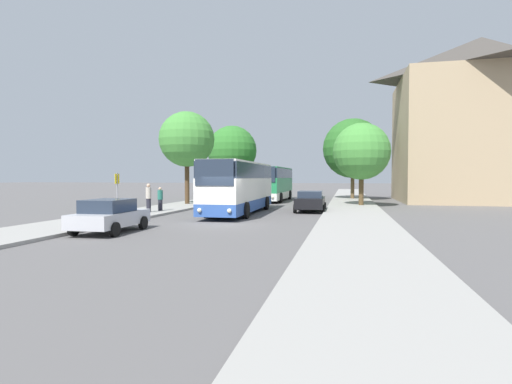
% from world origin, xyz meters
% --- Properties ---
extents(ground_plane, '(300.00, 300.00, 0.00)m').
position_xyz_m(ground_plane, '(0.00, 0.00, 0.00)').
color(ground_plane, '#565454').
rests_on(ground_plane, ground).
extents(sidewalk_left, '(4.00, 120.00, 0.15)m').
position_xyz_m(sidewalk_left, '(-7.00, 0.00, 0.07)').
color(sidewalk_left, gray).
rests_on(sidewalk_left, ground_plane).
extents(sidewalk_right, '(4.00, 120.00, 0.15)m').
position_xyz_m(sidewalk_right, '(7.00, 0.00, 0.07)').
color(sidewalk_right, gray).
rests_on(sidewalk_right, ground_plane).
extents(building_right_background, '(15.23, 12.93, 16.29)m').
position_xyz_m(building_right_background, '(19.38, 23.21, 8.15)').
color(building_right_background, tan).
rests_on(building_right_background, ground_plane).
extents(bus_front, '(2.85, 11.60, 3.47)m').
position_xyz_m(bus_front, '(-0.62, 5.75, 1.85)').
color(bus_front, '#2D519E').
rests_on(bus_front, ground_plane).
extents(bus_middle, '(2.85, 10.74, 3.47)m').
position_xyz_m(bus_middle, '(-0.95, 20.44, 1.85)').
color(bus_middle, silver).
rests_on(bus_middle, ground_plane).
extents(parked_car_left_curb, '(2.19, 4.08, 1.49)m').
position_xyz_m(parked_car_left_curb, '(-3.81, -4.70, 0.77)').
color(parked_car_left_curb, '#B7B7BC').
rests_on(parked_car_left_curb, ground_plane).
extents(parked_car_right_near, '(2.15, 4.15, 1.48)m').
position_xyz_m(parked_car_right_near, '(3.98, 8.02, 0.78)').
color(parked_car_right_near, black).
rests_on(parked_car_right_near, ground_plane).
extents(bus_stop_sign, '(0.08, 0.45, 2.57)m').
position_xyz_m(bus_stop_sign, '(-7.06, 1.12, 1.75)').
color(bus_stop_sign, gray).
rests_on(bus_stop_sign, sidewalk_left).
extents(pedestrian_waiting_near, '(0.36, 0.36, 1.89)m').
position_xyz_m(pedestrian_waiting_near, '(-6.35, 3.70, 1.12)').
color(pedestrian_waiting_near, '#23232D').
rests_on(pedestrian_waiting_near, sidewalk_left).
extents(pedestrian_waiting_far, '(0.36, 0.36, 1.63)m').
position_xyz_m(pedestrian_waiting_far, '(-6.11, 4.91, 0.96)').
color(pedestrian_waiting_far, '#23232D').
rests_on(pedestrian_waiting_far, sidewalk_left).
extents(tree_left_near, '(5.79, 5.79, 8.37)m').
position_xyz_m(tree_left_near, '(-6.67, 24.72, 5.61)').
color(tree_left_near, '#47331E').
rests_on(tree_left_near, sidewalk_left).
extents(tree_left_far, '(4.81, 4.81, 8.03)m').
position_xyz_m(tree_left_far, '(-7.13, 12.16, 5.76)').
color(tree_left_far, '#47331E').
rests_on(tree_left_far, sidewalk_left).
extents(tree_right_near, '(6.48, 6.48, 8.71)m').
position_xyz_m(tree_right_near, '(7.14, 24.33, 5.61)').
color(tree_right_near, brown).
rests_on(tree_right_near, sidewalk_right).
extents(tree_right_mid, '(4.72, 4.72, 6.83)m').
position_xyz_m(tree_right_mid, '(7.69, 13.82, 4.61)').
color(tree_right_mid, '#513D23').
rests_on(tree_right_mid, sidewalk_right).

